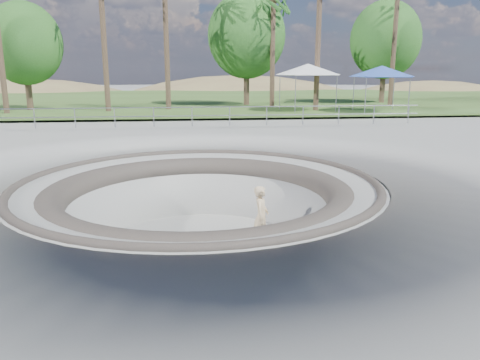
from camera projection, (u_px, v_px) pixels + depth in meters
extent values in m
plane|color=#979792|center=(198.00, 183.00, 13.25)|extent=(180.00, 180.00, 0.00)
torus|color=#979792|center=(200.00, 249.00, 13.71)|extent=(14.00, 14.00, 4.00)
cylinder|color=#979792|center=(200.00, 247.00, 13.70)|extent=(6.60, 6.60, 0.10)
torus|color=#474038|center=(198.00, 183.00, 13.25)|extent=(10.24, 10.24, 0.24)
torus|color=#474038|center=(199.00, 198.00, 13.35)|extent=(8.91, 8.91, 0.81)
cube|color=#3E5622|center=(189.00, 99.00, 46.06)|extent=(180.00, 36.00, 0.12)
ellipsoid|color=brown|center=(31.00, 139.00, 65.48)|extent=(50.40, 36.00, 23.40)
ellipsoid|color=brown|center=(240.00, 140.00, 73.94)|extent=(61.60, 44.00, 28.60)
ellipsoid|color=brown|center=(429.00, 128.00, 68.60)|extent=(42.00, 30.00, 19.50)
cylinder|color=gray|center=(192.00, 107.00, 24.57)|extent=(25.00, 0.05, 0.05)
cylinder|color=gray|center=(192.00, 116.00, 24.68)|extent=(25.00, 0.05, 0.05)
cube|color=#985A3C|center=(261.00, 246.00, 13.41)|extent=(0.92, 0.49, 0.02)
cylinder|color=#B4B4B9|center=(261.00, 247.00, 13.42)|extent=(0.09, 0.19, 0.04)
cylinder|color=#B4B4B9|center=(261.00, 247.00, 13.42)|extent=(0.09, 0.19, 0.04)
cylinder|color=silver|center=(261.00, 248.00, 13.43)|extent=(0.08, 0.05, 0.07)
cylinder|color=silver|center=(261.00, 248.00, 13.43)|extent=(0.08, 0.05, 0.07)
cylinder|color=silver|center=(261.00, 248.00, 13.43)|extent=(0.08, 0.05, 0.07)
cylinder|color=silver|center=(261.00, 248.00, 13.43)|extent=(0.08, 0.05, 0.07)
imported|color=beige|center=(261.00, 216.00, 13.21)|extent=(0.59, 0.74, 1.78)
cylinder|color=gray|center=(291.00, 95.00, 31.11)|extent=(0.06, 0.06, 2.35)
cylinder|color=gray|center=(334.00, 94.00, 31.44)|extent=(0.06, 0.06, 2.35)
cylinder|color=gray|center=(282.00, 93.00, 34.00)|extent=(0.06, 0.06, 2.35)
cylinder|color=gray|center=(322.00, 92.00, 34.33)|extent=(0.06, 0.06, 2.35)
cube|color=white|center=(308.00, 75.00, 32.42)|extent=(3.66, 3.66, 0.08)
cone|color=white|center=(308.00, 69.00, 32.34)|extent=(6.26, 6.26, 0.75)
cylinder|color=gray|center=(368.00, 96.00, 30.19)|extent=(0.06, 0.06, 2.25)
cylinder|color=gray|center=(410.00, 96.00, 30.50)|extent=(0.06, 0.06, 2.25)
cylinder|color=gray|center=(352.00, 94.00, 32.95)|extent=(0.06, 0.06, 2.25)
cylinder|color=gray|center=(391.00, 94.00, 33.27)|extent=(0.06, 0.06, 2.25)
cube|color=#3054B0|center=(381.00, 77.00, 31.44)|extent=(3.30, 3.30, 0.08)
cone|color=#3054B0|center=(382.00, 71.00, 31.36)|extent=(6.05, 6.05, 0.72)
cylinder|color=brown|center=(104.00, 41.00, 31.30)|extent=(0.36, 0.36, 9.55)
cylinder|color=brown|center=(166.00, 37.00, 32.80)|extent=(0.36, 0.36, 10.23)
cylinder|color=brown|center=(273.00, 54.00, 35.19)|extent=(0.36, 0.36, 8.06)
cylinder|color=brown|center=(318.00, 42.00, 32.04)|extent=(0.36, 0.36, 9.49)
cylinder|color=brown|center=(394.00, 44.00, 36.48)|extent=(0.36, 0.36, 9.65)
cylinder|color=brown|center=(28.00, 80.00, 32.94)|extent=(0.44, 0.44, 4.36)
ellipsoid|color=#2A5A1E|center=(24.00, 44.00, 32.36)|extent=(5.21, 4.73, 5.68)
cylinder|color=brown|center=(247.00, 74.00, 37.60)|extent=(0.44, 0.44, 5.14)
ellipsoid|color=#2A5A1E|center=(247.00, 36.00, 36.91)|extent=(6.14, 5.58, 6.70)
cylinder|color=brown|center=(383.00, 74.00, 40.10)|extent=(0.44, 0.44, 4.99)
ellipsoid|color=#2A5A1E|center=(386.00, 40.00, 39.44)|extent=(5.96, 5.42, 6.51)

